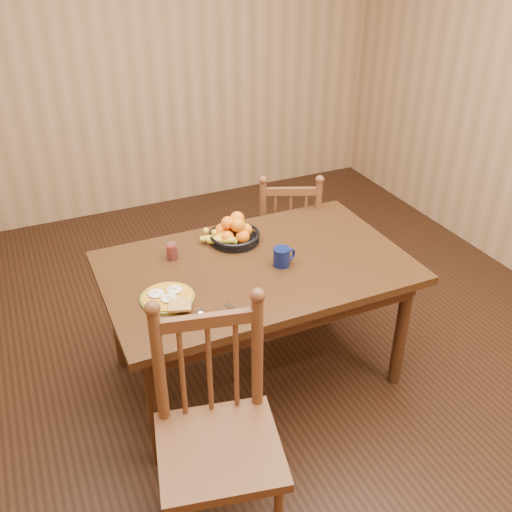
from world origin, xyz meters
name	(u,v)px	position (x,y,z in m)	size (l,w,h in m)	color
room	(256,157)	(0.00, 0.00, 1.35)	(4.52, 5.02, 2.72)	black
dining_table	(256,278)	(0.00, 0.00, 0.67)	(1.60, 1.00, 0.75)	black
chair_far	(288,237)	(0.53, 0.66, 0.46)	(0.55, 0.54, 0.94)	#513218
chair_near	(217,437)	(-0.54, -0.82, 0.53)	(0.58, 0.56, 1.08)	#513218
breakfast_plate	(168,297)	(-0.52, -0.12, 0.76)	(0.26, 0.30, 0.04)	#59601E
fork	(233,313)	(-0.28, -0.35, 0.75)	(0.06, 0.18, 0.00)	silver
spoon	(203,314)	(-0.41, -0.30, 0.75)	(0.05, 0.16, 0.01)	silver
coffee_mug	(282,257)	(0.12, -0.06, 0.80)	(0.13, 0.09, 0.10)	#0A133B
juice_glass	(172,251)	(-0.38, 0.24, 0.79)	(0.06, 0.06, 0.09)	silver
fruit_bowl	(234,233)	(-0.01, 0.28, 0.81)	(0.32, 0.29, 0.17)	black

